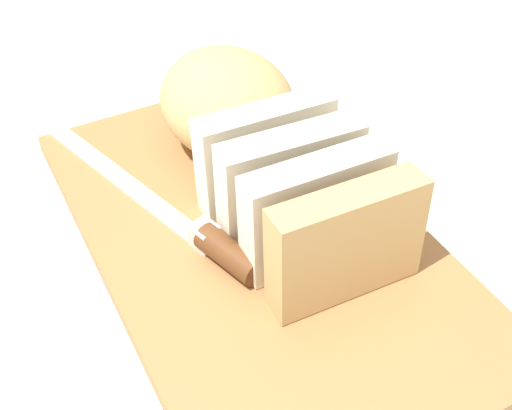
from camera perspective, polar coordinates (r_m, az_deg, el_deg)
The scene contains 8 objects.
ground_plane at distance 0.53m, azimuth -0.00°, elevation -3.82°, with size 3.00×3.00×0.00m, color beige.
cutting_board at distance 0.52m, azimuth -0.00°, elevation -3.14°, with size 0.42×0.25×0.02m, color #9E6B3D.
bread_loaf at distance 0.54m, azimuth 0.06°, elevation 5.96°, with size 0.29×0.12×0.09m.
bread_knife at distance 0.51m, azimuth -5.17°, elevation -2.44°, with size 0.27×0.11×0.02m.
crumb_near_knife at distance 0.49m, azimuth 1.19°, elevation -4.79°, with size 0.00×0.00×0.00m, color #996633.
crumb_near_loaf at distance 0.57m, azimuth -0.58°, elevation 3.09°, with size 0.01×0.01×0.01m, color #996633.
crumb_stray_left at distance 0.52m, azimuth 3.01°, elevation -1.58°, with size 0.00×0.00×0.00m, color #996633.
crumb_stray_right at distance 0.55m, azimuth 3.11°, elevation 1.52°, with size 0.01×0.01×0.01m, color #996633.
Camera 1 is at (0.33, -0.16, 0.38)m, focal length 44.74 mm.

